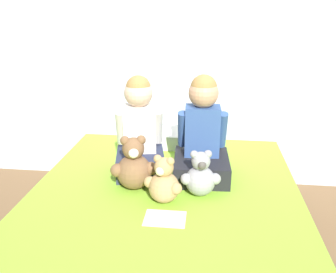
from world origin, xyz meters
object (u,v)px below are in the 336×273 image
Objects in this scene: child_on_right at (202,137)px; teddy_bear_held_by_left_child at (134,167)px; teddy_bear_between_children at (164,183)px; pillow_at_headboard at (177,138)px; child_on_left at (140,133)px; bed at (164,225)px; sign_card at (165,218)px; teddy_bear_held_by_right_child at (200,176)px.

child_on_right is 1.95× the size of teddy_bear_held_by_left_child.
teddy_bear_between_children is 0.53× the size of pillow_at_headboard.
child_on_left reaches higher than teddy_bear_between_children.
child_on_right is at bearing 52.63° from bed.
child_on_right reaches higher than pillow_at_headboard.
child_on_left is at bearing 139.50° from teddy_bear_between_children.
child_on_right reaches higher than teddy_bear_held_by_left_child.
teddy_bear_between_children is at bearing 99.09° from sign_card.
teddy_bear_held_by_right_child is at bearing -18.63° from teddy_bear_held_by_left_child.
child_on_right is 2.36× the size of teddy_bear_between_children.
bed is 0.34m from teddy_bear_between_children.
child_on_left is 0.58m from pillow_at_headboard.
teddy_bear_held_by_left_child is 1.20× the size of teddy_bear_held_by_right_child.
child_on_left is 1.91× the size of teddy_bear_held_by_left_child.
child_on_right is at bearing 82.02° from teddy_bear_between_children.
child_on_right is 0.57m from pillow_at_headboard.
pillow_at_headboard reaches higher than sign_card.
child_on_right reaches higher than child_on_left.
pillow_at_headboard is 2.43× the size of sign_card.
teddy_bear_between_children is 1.29× the size of sign_card.
teddy_bear_held_by_left_child is at bearing 125.74° from sign_card.
child_on_left is 0.49m from teddy_bear_held_by_right_child.
bed is 2.96× the size of child_on_left.
child_on_left is 2.98× the size of sign_card.
sign_card is at bearing -67.79° from teddy_bear_held_by_left_child.
sign_card is at bearing -77.70° from child_on_left.
teddy_bear_between_children is at bearing -162.40° from teddy_bear_held_by_right_child.
child_on_right is (0.20, 0.27, 0.47)m from bed.
bed is 8.84× the size of sign_card.
teddy_bear_between_children is at bearing -71.71° from child_on_left.
child_on_left is at bearing 125.86° from bed.
child_on_right is at bearing 16.71° from teddy_bear_held_by_left_child.
bed is 0.81m from pillow_at_headboard.
child_on_left is 0.26m from teddy_bear_held_by_left_child.
sign_card is (0.22, -0.31, -0.14)m from teddy_bear_held_by_left_child.
teddy_bear_between_children is at bearing -120.85° from child_on_right.
pillow_at_headboard is at bearing 110.93° from teddy_bear_between_children.
teddy_bear_held_by_left_child is (-0.39, -0.22, -0.12)m from child_on_right.
bed is 0.58m from child_on_left.
teddy_bear_held_by_left_child reaches higher than teddy_bear_held_by_right_child.
teddy_bear_between_children reaches higher than bed.
child_on_left reaches higher than pillow_at_headboard.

